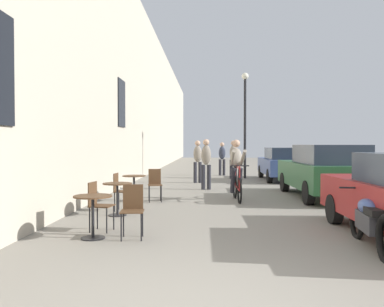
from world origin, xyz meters
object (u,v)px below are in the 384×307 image
Objects in this scene: cafe_chair_near_toward_wall at (98,203)px; cyclist_on_bicycle at (237,171)px; cafe_chair_far_toward_street at (155,183)px; cafe_chair_near_toward_street at (133,207)px; parked_car_second at (325,170)px; parked_motorcycle at (370,222)px; cafe_table_near at (93,207)px; cafe_chair_mid_toward_street at (120,189)px; parked_car_third at (283,163)px; pedestrian_near at (206,161)px; pedestrian_mid at (198,159)px; cafe_table_mid at (117,192)px; pedestrian_far at (233,157)px; pedestrian_furthest at (222,157)px; street_lamp at (245,111)px; cafe_table_far at (134,183)px.

cyclist_on_bicycle is (2.82, 4.11, 0.29)m from cafe_chair_near_toward_wall.
cafe_chair_near_toward_street is at bearing -87.49° from cafe_chair_far_toward_street.
parked_motorcycle is at bearing -99.94° from parked_car_second.
cafe_chair_mid_toward_street reaches higher than cafe_table_near.
parked_car_third is at bearing 68.09° from cyclist_on_bicycle.
parked_motorcycle is (2.48, -7.71, -0.59)m from pedestrian_near.
pedestrian_mid reaches higher than parked_motorcycle.
cafe_table_mid is 7.68m from pedestrian_mid.
cyclist_on_bicycle is 1.01× the size of pedestrian_mid.
pedestrian_far is (1.24, 4.49, -0.00)m from pedestrian_near.
cafe_table_near is at bearing -96.14° from cafe_chair_far_toward_street.
cafe_chair_mid_toward_street is 1.70m from cafe_chair_far_toward_street.
pedestrian_furthest is at bearing 103.96° from pedestrian_far.
parked_car_third is at bearing -34.40° from street_lamp.
cafe_chair_near_toward_wall is 6.95m from pedestrian_near.
pedestrian_furthest is 2.87m from street_lamp.
parked_motorcycle is (1.24, -12.21, -0.58)m from pedestrian_far.
pedestrian_near reaches higher than cyclist_on_bicycle.
pedestrian_near is at bearing -110.99° from street_lamp.
cafe_chair_near_toward_wall is at bearing -124.46° from cyclist_on_bicycle.
cafe_chair_near_toward_wall is at bearing 145.58° from cafe_chair_near_toward_street.
street_lamp is at bearing 93.16° from parked_motorcycle.
pedestrian_near is at bearing 65.66° from cafe_chair_mid_toward_street.
cafe_table_near is 12.04m from parked_car_third.
parked_car_third reaches higher than cafe_chair_mid_toward_street.
cafe_chair_far_toward_street reaches higher than cafe_table_far.
pedestrian_mid is 0.35× the size of street_lamp.
pedestrian_furthest reaches higher than cafe_chair_mid_toward_street.
parked_car_second is at bearing -30.43° from pedestrian_near.
cafe_chair_far_toward_street is at bearing 81.80° from cafe_chair_near_toward_wall.
cafe_table_near is 0.34× the size of parked_motorcycle.
cafe_chair_mid_toward_street is 0.22× the size of parked_car_third.
pedestrian_far is at bearing 71.59° from cafe_table_mid.
cafe_table_near is 0.43× the size of pedestrian_furthest.
cafe_chair_near_toward_street is 7.27m from pedestrian_near.
cafe_chair_near_toward_wall is at bearing -117.28° from parked_car_third.
pedestrian_far is at bearing 108.85° from parked_car_second.
cafe_chair_near_toward_wall is at bearing -88.01° from cafe_chair_mid_toward_street.
cafe_table_near is at bearing -104.90° from pedestrian_far.
cafe_table_mid and cafe_table_far have the same top height.
parked_car_second is 1.09× the size of parked_car_third.
cafe_chair_near_toward_wall is 3.68m from cafe_table_far.
cafe_table_mid is at bearing -150.59° from parked_car_second.
cafe_table_near is at bearing -173.38° from cafe_chair_near_toward_street.
pedestrian_furthest is at bearing 75.30° from cafe_chair_mid_toward_street.
cafe_chair_near_toward_street is 0.20× the size of parked_car_second.
pedestrian_near is 1.04× the size of pedestrian_furthest.
cafe_chair_near_toward_street is at bearing -73.28° from cafe_chair_mid_toward_street.
pedestrian_mid is at bearing 78.71° from cafe_chair_far_toward_street.
street_lamp is at bearing 72.87° from cafe_table_near.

